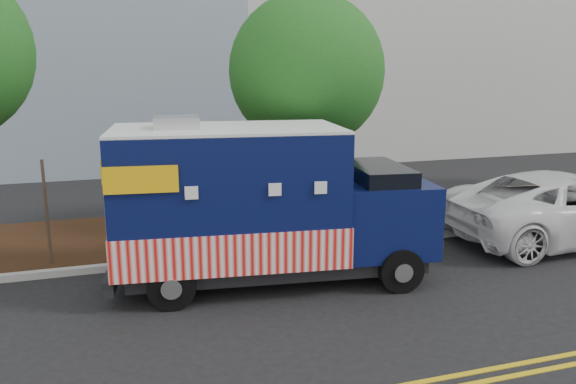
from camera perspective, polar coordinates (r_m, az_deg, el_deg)
name	(u,v)px	position (r m, az deg, el deg)	size (l,w,h in m)	color
ground	(293,275)	(11.93, 0.49, -8.41)	(120.00, 120.00, 0.00)	black
curb	(274,251)	(13.17, -1.39, -6.01)	(120.00, 0.18, 0.15)	#9E9E99
mulch_strip	(253,227)	(15.10, -3.60, -3.56)	(120.00, 4.00, 0.15)	black
tree_b	(307,72)	(14.29, 1.89, 12.11)	(3.87, 3.87, 6.10)	#38281C
sign_post	(47,216)	(12.93, -23.28, -2.21)	(0.06, 0.06, 2.40)	#473828
food_truck	(257,208)	(11.17, -3.16, -1.67)	(6.63, 3.11, 3.37)	black
white_car	(568,207)	(15.60, 26.57, -1.38)	(2.86, 6.21, 1.73)	white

